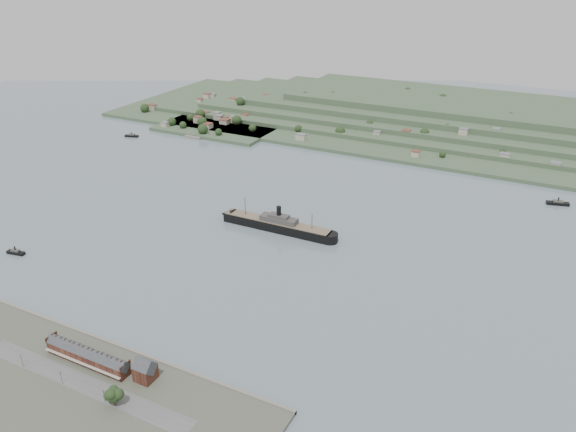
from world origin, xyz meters
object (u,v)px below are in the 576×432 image
at_px(steamship, 274,224).
at_px(tugboat, 16,252).
at_px(terrace_row, 88,356).
at_px(gabled_building, 145,370).
at_px(fig_tree, 114,395).

height_order(steamship, tugboat, steamship).
distance_m(steamship, tugboat, 201.65).
xyz_separation_m(terrace_row, tugboat, (-144.31, 69.77, -5.23)).
bearing_deg(tugboat, steamship, 39.04).
distance_m(terrace_row, gabled_building, 37.74).
bearing_deg(terrace_row, steamship, 86.43).
bearing_deg(fig_tree, terrace_row, 153.18).
relative_size(terrace_row, steamship, 0.51).
xyz_separation_m(terrace_row, steamship, (12.28, 196.77, -2.02)).
distance_m(gabled_building, tugboat, 193.45).
relative_size(gabled_building, fig_tree, 1.29).
xyz_separation_m(steamship, fig_tree, (23.68, -214.96, 3.83)).
relative_size(terrace_row, fig_tree, 5.10).
xyz_separation_m(terrace_row, gabled_building, (37.50, 4.02, 1.34)).
relative_size(steamship, tugboat, 7.18).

